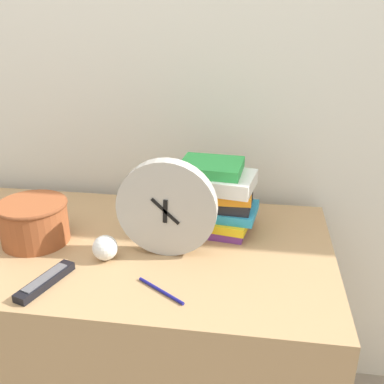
# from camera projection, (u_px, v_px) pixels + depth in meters

# --- Properties ---
(wall_back) EXTENTS (6.00, 0.04, 2.40)m
(wall_back) POSITION_uv_depth(u_px,v_px,m) (134.00, 65.00, 1.49)
(wall_back) COLOR silver
(wall_back) RESTS_ON ground_plane
(desk) EXTENTS (1.30, 0.67, 0.75)m
(desk) POSITION_uv_depth(u_px,v_px,m) (113.00, 344.00, 1.45)
(desk) COLOR tan
(desk) RESTS_ON ground_plane
(desk_clock) EXTENTS (0.27, 0.04, 0.27)m
(desk_clock) POSITION_uv_depth(u_px,v_px,m) (167.00, 208.00, 1.19)
(desk_clock) COLOR #B7B2A8
(desk_clock) RESTS_ON desk
(book_stack) EXTENTS (0.25, 0.21, 0.21)m
(book_stack) POSITION_uv_depth(u_px,v_px,m) (216.00, 198.00, 1.34)
(book_stack) COLOR #7A3899
(book_stack) RESTS_ON desk
(basket) EXTENTS (0.20, 0.20, 0.12)m
(basket) POSITION_uv_depth(u_px,v_px,m) (34.00, 220.00, 1.28)
(basket) COLOR #994C28
(basket) RESTS_ON desk
(tv_remote) EXTENTS (0.09, 0.18, 0.02)m
(tv_remote) POSITION_uv_depth(u_px,v_px,m) (45.00, 281.00, 1.10)
(tv_remote) COLOR black
(tv_remote) RESTS_ON desk
(crumpled_paper_ball) EXTENTS (0.07, 0.07, 0.07)m
(crumpled_paper_ball) POSITION_uv_depth(u_px,v_px,m) (105.00, 248.00, 1.20)
(crumpled_paper_ball) COLOR white
(crumpled_paper_ball) RESTS_ON desk
(pen) EXTENTS (0.13, 0.09, 0.01)m
(pen) POSITION_uv_depth(u_px,v_px,m) (161.00, 291.00, 1.08)
(pen) COLOR navy
(pen) RESTS_ON desk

